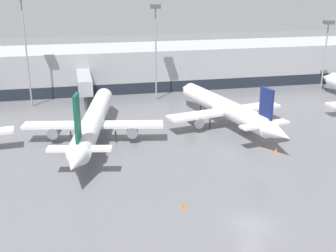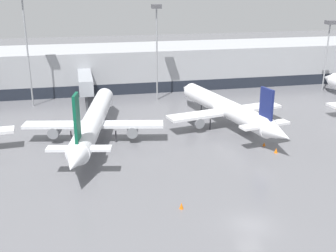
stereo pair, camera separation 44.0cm
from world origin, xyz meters
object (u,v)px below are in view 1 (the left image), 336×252
traffic_cone_0 (276,150)px  apron_light_mast_1 (156,26)px  traffic_cone_1 (183,206)px  apron_light_mast_3 (327,34)px  parked_jet_2 (93,121)px  parked_jet_3 (226,108)px  apron_light_mast_0 (23,21)px  traffic_cone_3 (264,144)px

traffic_cone_0 → apron_light_mast_1: apron_light_mast_1 is taller
traffic_cone_1 → traffic_cone_0: bearing=35.9°
apron_light_mast_3 → parked_jet_2: bearing=-157.7°
parked_jet_3 → apron_light_mast_0: size_ratio=1.54×
apron_light_mast_0 → apron_light_mast_3: size_ratio=1.36×
traffic_cone_1 → traffic_cone_3: traffic_cone_1 is taller
parked_jet_3 → traffic_cone_3: (2.45, -9.87, -2.76)m
parked_jet_2 → parked_jet_3: parked_jet_2 is taller
parked_jet_3 → traffic_cone_1: parked_jet_3 is taller
traffic_cone_0 → traffic_cone_3: 2.88m
apron_light_mast_1 → traffic_cone_1: bearing=-97.6°
parked_jet_2 → apron_light_mast_1: bearing=-21.9°
apron_light_mast_0 → traffic_cone_1: bearing=-67.2°
parked_jet_2 → traffic_cone_1: size_ratio=48.04×
traffic_cone_3 → parked_jet_2: bearing=162.8°
parked_jet_2 → parked_jet_3: 22.05m
apron_light_mast_1 → parked_jet_2: bearing=-123.0°
parked_jet_2 → apron_light_mast_0: apron_light_mast_0 is taller
traffic_cone_3 → apron_light_mast_1: (-10.49, 28.90, 14.57)m
parked_jet_2 → apron_light_mast_3: (51.39, 21.03, 9.16)m
traffic_cone_1 → apron_light_mast_3: (43.38, 43.60, 11.93)m
parked_jet_3 → traffic_cone_0: size_ratio=44.03×
traffic_cone_3 → apron_light_mast_3: apron_light_mast_3 is taller
apron_light_mast_0 → parked_jet_3: bearing=-31.1°
parked_jet_2 → traffic_cone_0: size_ratio=48.47×
traffic_cone_1 → traffic_cone_3: (16.37, 15.05, -0.08)m
parked_jet_3 → traffic_cone_0: bearing=-178.8°
apron_light_mast_1 → apron_light_mast_3: (37.50, -0.34, -2.56)m
apron_light_mast_1 → traffic_cone_3: bearing=-70.1°
parked_jet_3 → traffic_cone_0: 13.31m
parked_jet_2 → traffic_cone_1: bearing=-149.3°
traffic_cone_0 → apron_light_mast_1: size_ratio=0.04×
parked_jet_3 → parked_jet_2: bearing=84.3°
traffic_cone_1 → apron_light_mast_0: size_ratio=0.04×
parked_jet_3 → apron_light_mast_0: 40.27m
traffic_cone_0 → traffic_cone_1: bearing=-144.1°
apron_light_mast_3 → apron_light_mast_1: bearing=179.5°
traffic_cone_1 → apron_light_mast_1: size_ratio=0.04×
parked_jet_3 → apron_light_mast_3: apron_light_mast_3 is taller
parked_jet_3 → apron_light_mast_0: apron_light_mast_0 is taller
traffic_cone_1 → apron_light_mast_3: bearing=45.1°
traffic_cone_0 → apron_light_mast_3: bearing=49.8°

